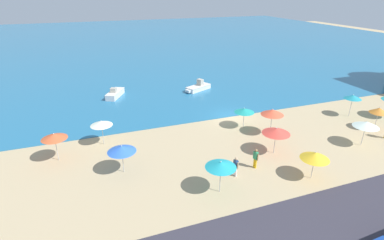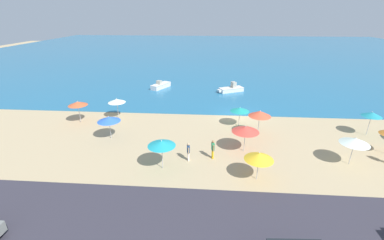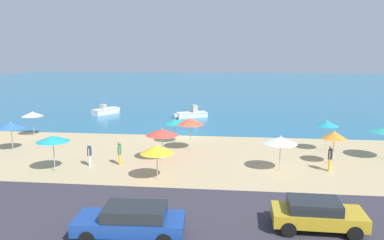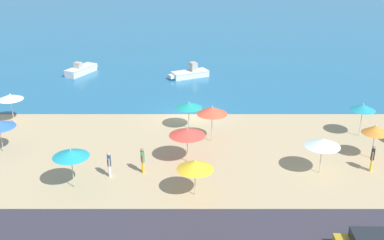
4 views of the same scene
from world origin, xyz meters
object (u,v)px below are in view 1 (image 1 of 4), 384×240
beach_umbrella_9 (122,149)px  beach_umbrella_5 (276,131)px  beach_umbrella_4 (244,110)px  beach_umbrella_6 (379,110)px  beach_umbrella_1 (221,165)px  skiff_offshore (198,87)px  beach_umbrella_0 (315,156)px  beach_umbrella_3 (54,136)px  bather_0 (236,166)px  bather_1 (256,157)px  beach_umbrella_10 (272,112)px  beach_umbrella_7 (366,124)px  beach_umbrella_11 (353,97)px  beach_umbrella_2 (101,123)px  skiff_nearshore (115,94)px

beach_umbrella_9 → beach_umbrella_5: bearing=-6.8°
beach_umbrella_4 → beach_umbrella_6: bearing=-22.4°
beach_umbrella_1 → skiff_offshore: size_ratio=0.60×
beach_umbrella_0 → beach_umbrella_3: 20.04m
beach_umbrella_6 → beach_umbrella_9: bearing=177.6°
beach_umbrella_0 → beach_umbrella_5: beach_umbrella_5 is taller
beach_umbrella_0 → beach_umbrella_5: size_ratio=0.94×
bather_0 → bather_1: bearing=13.8°
beach_umbrella_3 → beach_umbrella_10: 19.12m
beach_umbrella_1 → beach_umbrella_7: bearing=6.7°
beach_umbrella_1 → beach_umbrella_11: size_ratio=0.98×
beach_umbrella_11 → skiff_offshore: 18.88m
beach_umbrella_2 → bather_0: 12.38m
beach_umbrella_2 → bather_1: (10.83, -8.10, -1.14)m
beach_umbrella_7 → beach_umbrella_10: (-6.51, 4.67, 0.26)m
bather_1 → beach_umbrella_4: bearing=67.9°
beach_umbrella_3 → bather_1: (14.57, -6.54, -1.27)m
beach_umbrella_4 → beach_umbrella_7: size_ratio=0.89×
beach_umbrella_4 → beach_umbrella_9: bearing=-162.5°
beach_umbrella_0 → beach_umbrella_5: (-0.47, 4.13, 0.18)m
skiff_offshore → bather_1: bearing=-98.2°
beach_umbrella_6 → skiff_nearshore: beach_umbrella_6 is taller
beach_umbrella_9 → bather_0: 8.60m
bather_1 → skiff_offshore: 19.83m
skiff_nearshore → beach_umbrella_3: bearing=-113.9°
beach_umbrella_0 → beach_umbrella_11: bearing=34.2°
beach_umbrella_11 → skiff_nearshore: bearing=146.9°
beach_umbrella_0 → beach_umbrella_1: size_ratio=0.91×
beach_umbrella_3 → beach_umbrella_9: size_ratio=1.07×
beach_umbrella_6 → beach_umbrella_2: bearing=166.5°
beach_umbrella_4 → beach_umbrella_9: (-12.59, -3.97, 0.17)m
beach_umbrella_2 → beach_umbrella_3: size_ratio=0.95×
beach_umbrella_4 → beach_umbrella_6: beach_umbrella_6 is taller
beach_umbrella_1 → beach_umbrella_11: 20.43m
beach_umbrella_6 → beach_umbrella_10: bearing=165.7°
skiff_offshore → beach_umbrella_5: bearing=-90.3°
beach_umbrella_2 → beach_umbrella_9: bearing=-78.5°
beach_umbrella_0 → beach_umbrella_1: 7.16m
beach_umbrella_0 → beach_umbrella_2: (-14.04, 10.77, 0.16)m
beach_umbrella_1 → beach_umbrella_6: bearing=11.3°
beach_umbrella_11 → skiff_nearshore: (-23.46, 15.31, -1.77)m
beach_umbrella_2 → skiff_offshore: beach_umbrella_2 is taller
beach_umbrella_0 → beach_umbrella_4: 9.60m
beach_umbrella_2 → bather_0: size_ratio=1.46×
beach_umbrella_2 → beach_umbrella_9: 5.25m
beach_umbrella_0 → beach_umbrella_9: (-13.00, 5.63, 0.11)m
bather_1 → beach_umbrella_6: bearing=7.4°
beach_umbrella_10 → bather_1: beach_umbrella_10 is taller
beach_umbrella_5 → beach_umbrella_6: beach_umbrella_6 is taller
beach_umbrella_1 → skiff_offshore: 22.52m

